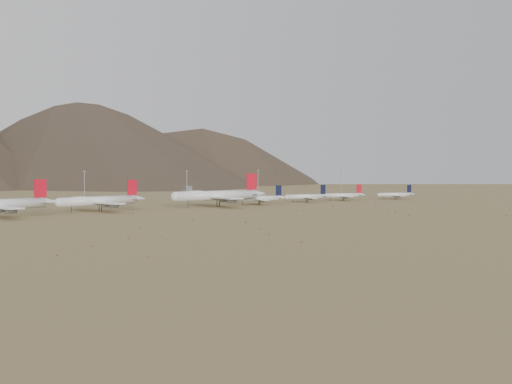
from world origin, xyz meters
TOP-DOWN VIEW (x-y plane):
  - ground at (0.00, 0.00)m, footprint 3000.00×3000.00m
  - widebody_centre at (-84.85, 34.31)m, footprint 67.92×53.03m
  - widebody_east at (3.72, 29.86)m, footprint 80.41×61.65m
  - narrowbody_a at (42.81, 30.35)m, footprint 43.58×32.10m
  - narrowbody_b at (92.16, 32.57)m, footprint 42.23×30.83m
  - narrowbody_c at (133.01, 32.58)m, footprint 40.31×29.76m
  - narrowbody_d at (184.08, 20.19)m, footprint 37.52×27.74m
  - control_tower at (30.00, 120.00)m, footprint 8.00×8.00m
  - mast_west at (-60.81, 124.74)m, footprint 2.00×0.60m
  - mast_centre at (25.23, 112.64)m, footprint 2.00×0.60m
  - mast_east at (121.43, 141.89)m, footprint 2.00×0.60m
  - mast_far_east at (215.19, 123.87)m, footprint 2.00×0.60m
  - desert_scrub at (20.69, -97.03)m, footprint 413.12×177.32m

SIDE VIEW (x-z plane):
  - ground at x=0.00m, z-range 0.00..0.00m
  - desert_scrub at x=20.69m, z-range -0.09..0.79m
  - narrowbody_d at x=184.08m, z-range -2.22..10.45m
  - narrowbody_c at x=133.01m, z-range -2.38..11.20m
  - narrowbody_b at x=92.16m, z-range -2.46..11.58m
  - narrowbody_a at x=42.81m, z-range -2.57..12.07m
  - control_tower at x=30.00m, z-range -0.68..11.32m
  - widebody_centre at x=-84.85m, z-range -3.16..17.17m
  - widebody_east at x=3.72m, z-range -3.70..20.16m
  - mast_west at x=-60.81m, z-range 1.35..27.05m
  - mast_centre at x=25.23m, z-range 1.35..27.05m
  - mast_east at x=121.43m, z-range 1.35..27.05m
  - mast_far_east at x=215.19m, z-range 1.35..27.05m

